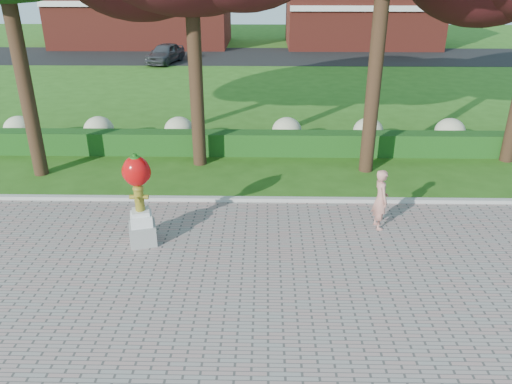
% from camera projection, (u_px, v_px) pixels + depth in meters
% --- Properties ---
extents(ground, '(100.00, 100.00, 0.00)m').
position_uv_depth(ground, '(256.00, 259.00, 11.41)').
color(ground, '#2A5715').
rests_on(ground, ground).
extents(curb, '(40.00, 0.18, 0.15)m').
position_uv_depth(curb, '(258.00, 200.00, 14.11)').
color(curb, '#ADADA5').
rests_on(curb, ground).
extents(lawn_hedge, '(24.00, 0.70, 0.80)m').
position_uv_depth(lawn_hedge, '(259.00, 143.00, 17.61)').
color(lawn_hedge, '#154112').
rests_on(lawn_hedge, ground).
extents(hydrangea_row, '(20.10, 1.10, 0.99)m').
position_uv_depth(hydrangea_row, '(275.00, 131.00, 18.45)').
color(hydrangea_row, beige).
rests_on(hydrangea_row, ground).
extents(street, '(50.00, 8.00, 0.02)m').
position_uv_depth(street, '(263.00, 56.00, 36.88)').
color(street, black).
rests_on(street, ground).
extents(building_left, '(14.00, 8.00, 7.00)m').
position_uv_depth(building_left, '(142.00, 0.00, 41.07)').
color(building_left, maroon).
rests_on(building_left, ground).
extents(building_right, '(12.00, 8.00, 6.40)m').
position_uv_depth(building_right, '(361.00, 5.00, 40.88)').
color(building_right, maroon).
rests_on(building_right, ground).
extents(hydrant_sculpture, '(0.75, 0.75, 2.27)m').
position_uv_depth(hydrant_sculpture, '(139.00, 197.00, 11.51)').
color(hydrant_sculpture, gray).
rests_on(hydrant_sculpture, walkway).
extents(woman, '(0.45, 0.62, 1.56)m').
position_uv_depth(woman, '(381.00, 199.00, 12.40)').
color(woman, tan).
rests_on(woman, walkway).
extents(parked_car, '(2.47, 4.12, 1.31)m').
position_uv_depth(parked_car, '(165.00, 53.00, 33.99)').
color(parked_car, '#393A3F').
rests_on(parked_car, street).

